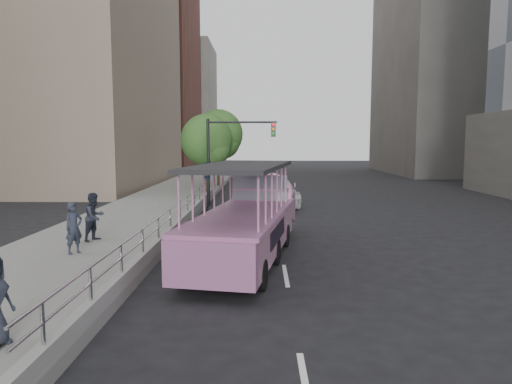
# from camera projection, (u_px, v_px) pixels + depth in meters

# --- Properties ---
(ground) EXTENTS (160.00, 160.00, 0.00)m
(ground) POSITION_uv_depth(u_px,v_px,m) (252.00, 258.00, 15.15)
(ground) COLOR black
(sidewalk) EXTENTS (5.50, 80.00, 0.30)m
(sidewalk) POSITION_uv_depth(u_px,v_px,m) (152.00, 209.00, 25.14)
(sidewalk) COLOR gray
(sidewalk) RESTS_ON ground
(kerb_wall) EXTENTS (0.24, 30.00, 0.36)m
(kerb_wall) POSITION_uv_depth(u_px,v_px,m) (171.00, 232.00, 17.12)
(kerb_wall) COLOR #AFAFA9
(kerb_wall) RESTS_ON sidewalk
(guardrail) EXTENTS (0.07, 22.00, 0.71)m
(guardrail) POSITION_uv_depth(u_px,v_px,m) (170.00, 214.00, 17.05)
(guardrail) COLOR #B3B4B8
(guardrail) RESTS_ON kerb_wall
(duck_boat) EXTENTS (3.86, 9.72, 3.15)m
(duck_boat) POSITION_uv_depth(u_px,v_px,m) (250.00, 221.00, 15.41)
(duck_boat) COLOR black
(duck_boat) RESTS_ON ground
(car) EXTENTS (2.54, 4.03, 1.28)m
(car) POSITION_uv_depth(u_px,v_px,m) (283.00, 200.00, 25.27)
(car) COLOR white
(car) RESTS_ON ground
(pedestrian_near) EXTENTS (0.66, 0.72, 1.64)m
(pedestrian_near) POSITION_uv_depth(u_px,v_px,m) (74.00, 228.00, 14.38)
(pedestrian_near) COLOR #282D3B
(pedestrian_near) RESTS_ON sidewalk
(pedestrian_mid) EXTENTS (0.94, 1.04, 1.73)m
(pedestrian_mid) POSITION_uv_depth(u_px,v_px,m) (95.00, 217.00, 16.31)
(pedestrian_mid) COLOR #282D3B
(pedestrian_mid) RESTS_ON sidewalk
(parking_sign) EXTENTS (0.16, 0.60, 2.73)m
(parking_sign) POSITION_uv_depth(u_px,v_px,m) (207.00, 181.00, 24.93)
(parking_sign) COLOR black
(parking_sign) RESTS_ON ground
(traffic_signal) EXTENTS (4.20, 0.32, 5.20)m
(traffic_signal) POSITION_uv_depth(u_px,v_px,m) (228.00, 148.00, 27.21)
(traffic_signal) COLOR black
(traffic_signal) RESTS_ON ground
(street_tree_near) EXTENTS (3.52, 3.52, 5.72)m
(street_tree_near) POSITION_uv_depth(u_px,v_px,m) (208.00, 142.00, 30.60)
(street_tree_near) COLOR #332617
(street_tree_near) RESTS_ON ground
(street_tree_far) EXTENTS (3.97, 3.97, 6.45)m
(street_tree_far) POSITION_uv_depth(u_px,v_px,m) (219.00, 136.00, 36.51)
(street_tree_far) COLOR #332617
(street_tree_far) RESTS_ON ground
(midrise_brick) EXTENTS (18.00, 16.00, 26.00)m
(midrise_brick) POSITION_uv_depth(u_px,v_px,m) (127.00, 74.00, 61.66)
(midrise_brick) COLOR brown
(midrise_brick) RESTS_ON ground
(midrise_stone_a) EXTENTS (20.00, 20.00, 32.00)m
(midrise_stone_a) POSITION_uv_depth(u_px,v_px,m) (475.00, 40.00, 54.82)
(midrise_stone_a) COLOR slate
(midrise_stone_a) RESTS_ON ground
(midrise_stone_b) EXTENTS (16.00, 14.00, 20.00)m
(midrise_stone_b) POSITION_uv_depth(u_px,v_px,m) (166.00, 106.00, 77.87)
(midrise_stone_b) COLOR slate
(midrise_stone_b) RESTS_ON ground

